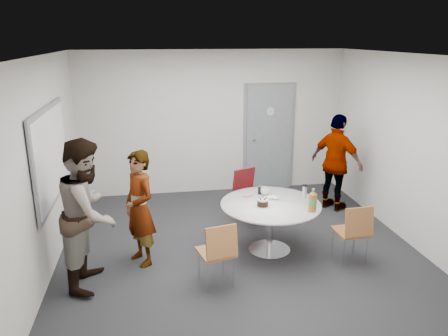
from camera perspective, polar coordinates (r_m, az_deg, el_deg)
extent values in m
plane|color=black|center=(6.40, 1.91, -10.39)|extent=(5.00, 5.00, 0.00)
plane|color=silver|center=(5.69, 2.19, 14.54)|extent=(5.00, 5.00, 0.00)
plane|color=silver|center=(8.30, -1.45, 5.91)|extent=(5.00, 0.00, 5.00)
plane|color=silver|center=(5.94, -22.30, 0.15)|extent=(0.00, 5.00, 5.00)
plane|color=silver|center=(6.85, 23.01, 2.17)|extent=(0.00, 5.00, 5.00)
plane|color=silver|center=(3.64, 10.09, -9.15)|extent=(5.00, 0.00, 5.00)
cube|color=slate|center=(8.57, 5.91, 3.94)|extent=(0.90, 0.05, 2.05)
cube|color=gray|center=(8.59, 5.87, 3.98)|extent=(1.02, 0.04, 2.12)
cylinder|color=#B2BFC6|center=(8.44, 6.08, 7.37)|extent=(0.16, 0.01, 0.16)
cylinder|color=silver|center=(8.43, 3.92, 3.75)|extent=(0.04, 0.14, 0.04)
cube|color=gray|center=(6.10, -21.70, 1.60)|extent=(0.03, 1.90, 1.25)
cube|color=white|center=(6.09, -21.51, 1.61)|extent=(0.01, 1.78, 1.13)
cylinder|color=silver|center=(6.07, 6.11, -4.72)|extent=(1.38, 1.38, 0.03)
cylinder|color=silver|center=(6.21, 6.01, -7.73)|extent=(0.09, 0.09, 0.67)
cylinder|color=silver|center=(6.36, 5.91, -10.54)|extent=(0.59, 0.59, 0.02)
cylinder|color=silver|center=(5.94, 5.06, -4.99)|extent=(0.20, 0.20, 0.01)
cylinder|color=black|center=(5.93, 5.07, -4.59)|extent=(0.15, 0.15, 0.08)
cylinder|color=white|center=(5.91, 5.08, -4.14)|extent=(0.15, 0.15, 0.02)
cylinder|color=#92581F|center=(5.84, 11.50, -4.46)|extent=(0.10, 0.10, 0.24)
cylinder|color=#3B8334|center=(5.84, 11.51, -4.37)|extent=(0.11, 0.11, 0.09)
cone|color=#92581F|center=(5.79, 11.58, -3.13)|extent=(0.10, 0.10, 0.05)
cylinder|color=#469945|center=(5.78, 11.61, -2.78)|extent=(0.04, 0.04, 0.02)
imported|color=white|center=(6.37, 5.37, -3.01)|extent=(0.19, 0.19, 0.10)
cylinder|color=black|center=(6.37, 4.67, -2.89)|extent=(0.05, 0.05, 0.12)
cylinder|color=silver|center=(6.32, 10.47, -3.07)|extent=(0.06, 0.06, 0.17)
cylinder|color=black|center=(6.29, 10.52, -2.23)|extent=(0.07, 0.07, 0.03)
cube|color=#E0707B|center=(6.28, 3.16, -3.63)|extent=(0.15, 0.12, 0.02)
ellipsoid|color=silver|center=(6.22, 6.38, -3.87)|extent=(0.21, 0.21, 0.03)
cube|color=brown|center=(5.36, -1.09, -10.93)|extent=(0.48, 0.48, 0.03)
cube|color=brown|center=(5.10, -0.30, -9.66)|extent=(0.39, 0.17, 0.39)
cylinder|color=silver|center=(5.65, -0.11, -11.86)|extent=(0.02, 0.02, 0.43)
cylinder|color=silver|center=(5.55, -3.31, -12.46)|extent=(0.02, 0.02, 0.43)
cylinder|color=silver|center=(5.39, 1.24, -13.40)|extent=(0.02, 0.02, 0.43)
cylinder|color=silver|center=(5.28, -2.11, -14.08)|extent=(0.02, 0.02, 0.43)
cube|color=brown|center=(6.11, 16.19, -7.99)|extent=(0.43, 0.43, 0.03)
cube|color=brown|center=(5.87, 17.27, -6.77)|extent=(0.39, 0.11, 0.39)
cylinder|color=silver|center=(6.40, 16.62, -8.97)|extent=(0.02, 0.02, 0.43)
cylinder|color=silver|center=(6.26, 13.98, -9.38)|extent=(0.02, 0.02, 0.43)
cylinder|color=silver|center=(6.15, 18.12, -10.21)|extent=(0.02, 0.02, 0.43)
cylinder|color=silver|center=(6.00, 15.39, -10.69)|extent=(0.02, 0.02, 0.43)
cube|color=#5C1217|center=(7.05, 3.53, -3.75)|extent=(0.56, 0.56, 0.04)
cube|color=#5C1217|center=(7.12, 2.59, -1.55)|extent=(0.40, 0.25, 0.40)
cylinder|color=silver|center=(6.91, 3.22, -6.19)|extent=(0.02, 0.02, 0.45)
cylinder|color=silver|center=(7.11, 5.43, -5.58)|extent=(0.02, 0.02, 0.45)
cylinder|color=silver|center=(7.16, 1.58, -5.31)|extent=(0.02, 0.02, 0.45)
cylinder|color=silver|center=(7.35, 3.76, -4.75)|extent=(0.02, 0.02, 0.45)
imported|color=#A5C6EA|center=(5.82, -10.97, -5.20)|extent=(0.60, 0.67, 1.55)
imported|color=white|center=(5.46, -17.33, -5.66)|extent=(0.79, 0.96, 1.82)
imported|color=black|center=(7.73, 14.47, 0.66)|extent=(0.89, 1.05, 1.68)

